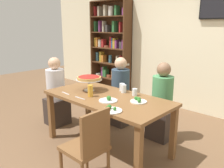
% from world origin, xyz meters
% --- Properties ---
extents(ground_plane, '(12.00, 12.00, 0.00)m').
position_xyz_m(ground_plane, '(0.00, 0.00, 0.00)').
color(ground_plane, brown).
extents(rear_partition, '(8.00, 0.12, 2.80)m').
position_xyz_m(rear_partition, '(0.00, 2.20, 1.40)').
color(rear_partition, beige).
rests_on(rear_partition, ground_plane).
extents(dining_table, '(1.73, 0.84, 0.74)m').
position_xyz_m(dining_table, '(0.00, 0.00, 0.65)').
color(dining_table, brown).
rests_on(dining_table, ground_plane).
extents(bookshelf, '(1.14, 0.30, 2.21)m').
position_xyz_m(bookshelf, '(-1.83, 2.01, 1.13)').
color(bookshelf, '#4C2D19').
rests_on(bookshelf, ground_plane).
extents(television, '(0.76, 0.05, 0.43)m').
position_xyz_m(television, '(0.63, 2.11, 1.96)').
color(television, black).
extents(diner_head_west, '(0.34, 0.34, 1.15)m').
position_xyz_m(diner_head_west, '(-1.18, -0.01, 0.49)').
color(diner_head_west, '#382D28').
rests_on(diner_head_west, ground_plane).
extents(diner_far_right, '(0.34, 0.34, 1.15)m').
position_xyz_m(diner_far_right, '(0.39, 0.75, 0.49)').
color(diner_far_right, '#382D28').
rests_on(diner_far_right, ground_plane).
extents(diner_far_left, '(0.34, 0.34, 1.15)m').
position_xyz_m(diner_far_left, '(-0.39, 0.73, 0.49)').
color(diner_far_left, '#382D28').
rests_on(diner_far_left, ground_plane).
extents(chair_near_right, '(0.40, 0.40, 0.87)m').
position_xyz_m(chair_near_right, '(0.44, -0.71, 0.49)').
color(chair_near_right, brown).
rests_on(chair_near_right, ground_plane).
extents(deep_dish_pizza_stand, '(0.37, 0.37, 0.20)m').
position_xyz_m(deep_dish_pizza_stand, '(-0.38, 0.03, 0.91)').
color(deep_dish_pizza_stand, silver).
rests_on(deep_dish_pizza_stand, dining_table).
extents(salad_plate_near_diner, '(0.20, 0.20, 0.06)m').
position_xyz_m(salad_plate_near_diner, '(0.44, 0.10, 0.76)').
color(salad_plate_near_diner, white).
rests_on(salad_plate_near_diner, dining_table).
extents(salad_plate_far_diner, '(0.23, 0.23, 0.06)m').
position_xyz_m(salad_plate_far_diner, '(0.41, -0.35, 0.76)').
color(salad_plate_far_diner, white).
rests_on(salad_plate_far_diner, dining_table).
extents(salad_plate_spare, '(0.23, 0.23, 0.07)m').
position_xyz_m(salad_plate_spare, '(0.15, -0.13, 0.76)').
color(salad_plate_spare, white).
rests_on(salad_plate_spare, dining_table).
extents(beer_glass_amber_tall, '(0.07, 0.07, 0.16)m').
position_xyz_m(beer_glass_amber_tall, '(-0.15, -0.15, 0.82)').
color(beer_glass_amber_tall, gold).
rests_on(beer_glass_amber_tall, dining_table).
extents(water_glass_clear_near, '(0.07, 0.07, 0.09)m').
position_xyz_m(water_glass_clear_near, '(0.24, 0.28, 0.79)').
color(water_glass_clear_near, white).
rests_on(water_glass_clear_near, dining_table).
extents(water_glass_clear_far, '(0.07, 0.07, 0.11)m').
position_xyz_m(water_glass_clear_far, '(0.05, 0.29, 0.80)').
color(water_glass_clear_far, white).
rests_on(water_glass_clear_far, dining_table).
extents(water_glass_clear_spare, '(0.08, 0.08, 0.11)m').
position_xyz_m(water_glass_clear_spare, '(-0.02, 0.34, 0.79)').
color(water_glass_clear_spare, white).
rests_on(water_glass_clear_spare, dining_table).
extents(cutlery_fork_near, '(0.18, 0.03, 0.00)m').
position_xyz_m(cutlery_fork_near, '(-0.51, -0.29, 0.74)').
color(cutlery_fork_near, silver).
rests_on(cutlery_fork_near, dining_table).
extents(cutlery_knife_near, '(0.18, 0.02, 0.00)m').
position_xyz_m(cutlery_knife_near, '(-0.20, -0.29, 0.74)').
color(cutlery_knife_near, silver).
rests_on(cutlery_knife_near, dining_table).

